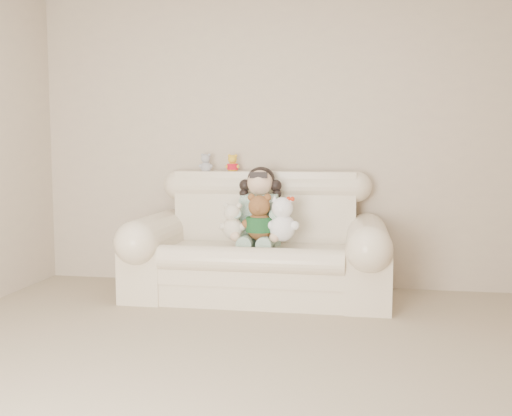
{
  "coord_description": "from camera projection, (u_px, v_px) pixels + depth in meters",
  "views": [
    {
      "loc": [
        0.6,
        -2.58,
        1.19
      ],
      "look_at": [
        -0.17,
        1.9,
        0.75
      ],
      "focal_mm": 40.33,
      "sensor_mm": 36.0,
      "label": 1
    }
  ],
  "objects": [
    {
      "name": "brown_teddy",
      "position": [
        259.0,
        213.0,
        4.54
      ],
      "size": [
        0.33,
        0.29,
        0.43
      ],
      "primitive_type": null,
      "rotation": [
        0.0,
        0.0,
        -0.31
      ],
      "color": "brown",
      "rests_on": "sofa"
    },
    {
      "name": "wall_back",
      "position": [
        286.0,
        140.0,
        5.08
      ],
      "size": [
        4.5,
        0.0,
        4.5
      ],
      "primitive_type": "plane",
      "rotation": [
        1.57,
        0.0,
        0.0
      ],
      "color": "#BBA995",
      "rests_on": "ground"
    },
    {
      "name": "white_cat",
      "position": [
        283.0,
        214.0,
        4.49
      ],
      "size": [
        0.32,
        0.28,
        0.42
      ],
      "primitive_type": null,
      "rotation": [
        0.0,
        0.0,
        0.34
      ],
      "color": "white",
      "rests_on": "sofa"
    },
    {
      "name": "sofa",
      "position": [
        258.0,
        235.0,
        4.68
      ],
      "size": [
        2.1,
        0.95,
        1.03
      ],
      "primitive_type": null,
      "color": "beige",
      "rests_on": "floor"
    },
    {
      "name": "floor",
      "position": [
        223.0,
        402.0,
        2.75
      ],
      "size": [
        5.0,
        5.0,
        0.0
      ],
      "primitive_type": "plane",
      "color": "tan",
      "rests_on": "ground"
    },
    {
      "name": "yellow_mini_bear",
      "position": [
        233.0,
        162.0,
        5.03
      ],
      "size": [
        0.15,
        0.13,
        0.19
      ],
      "primitive_type": null,
      "rotation": [
        0.0,
        0.0,
        0.27
      ],
      "color": "gold",
      "rests_on": "sofa"
    },
    {
      "name": "cream_teddy",
      "position": [
        233.0,
        218.0,
        4.57
      ],
      "size": [
        0.27,
        0.25,
        0.34
      ],
      "primitive_type": null,
      "rotation": [
        0.0,
        0.0,
        -0.43
      ],
      "color": "beige",
      "rests_on": "sofa"
    },
    {
      "name": "grey_mini_plush",
      "position": [
        206.0,
        161.0,
        5.05
      ],
      "size": [
        0.16,
        0.14,
        0.2
      ],
      "primitive_type": null,
      "rotation": [
        0.0,
        0.0,
        -0.36
      ],
      "color": "#B9BAC0",
      "rests_on": "sofa"
    },
    {
      "name": "seated_child",
      "position": [
        260.0,
        206.0,
        4.74
      ],
      "size": [
        0.47,
        0.54,
        0.67
      ],
      "primitive_type": null,
      "rotation": [
        0.0,
        0.0,
        -0.16
      ],
      "color": "#307453",
      "rests_on": "sofa"
    }
  ]
}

